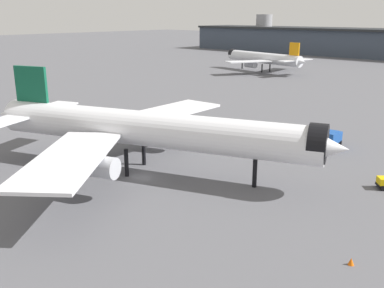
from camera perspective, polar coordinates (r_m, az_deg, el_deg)
ground at (r=62.42m, az=-6.75°, el=-4.30°), size 900.00×900.00×0.00m
airliner_near_gate at (r=62.31m, az=-5.95°, el=1.89°), size 52.73×47.14×14.59m
airliner_far_taxiway at (r=179.57m, az=9.36°, el=11.06°), size 42.94×38.58×12.29m
terminal_building at (r=263.12m, az=20.27°, el=12.47°), size 207.07×34.87×22.37m
service_truck_front at (r=78.87m, az=17.77°, el=0.69°), size 3.14×5.74×3.00m
traffic_cone_wingtip at (r=43.94m, az=20.17°, el=-14.28°), size 0.56×0.56×0.71m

